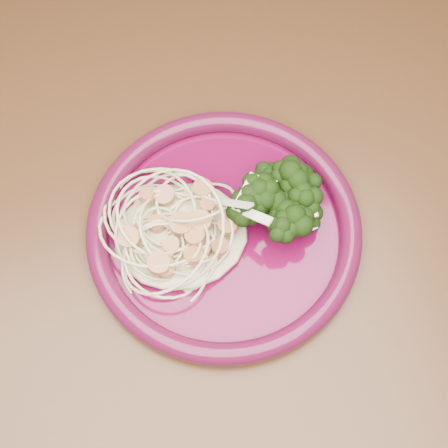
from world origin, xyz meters
TOP-DOWN VIEW (x-y plane):
  - dining_table at (0.00, 0.00)m, footprint 1.20×0.80m
  - dinner_plate at (-0.08, 0.03)m, footprint 0.27×0.27m
  - spaghetti_pile at (-0.12, 0.03)m, footprint 0.13×0.12m
  - scallop_cluster at (-0.12, 0.03)m, footprint 0.11×0.11m
  - broccoli_pile at (-0.03, 0.02)m, footprint 0.08×0.13m
  - onion_garnish at (-0.03, 0.02)m, footprint 0.06×0.08m

SIDE VIEW (x-z plane):
  - dining_table at x=0.00m, z-range 0.28..1.03m
  - dinner_plate at x=-0.08m, z-range 0.75..0.77m
  - spaghetti_pile at x=-0.12m, z-range 0.76..0.78m
  - broccoli_pile at x=-0.03m, z-range 0.76..0.80m
  - scallop_cluster at x=-0.12m, z-range 0.78..0.82m
  - onion_garnish at x=-0.03m, z-range 0.78..0.83m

